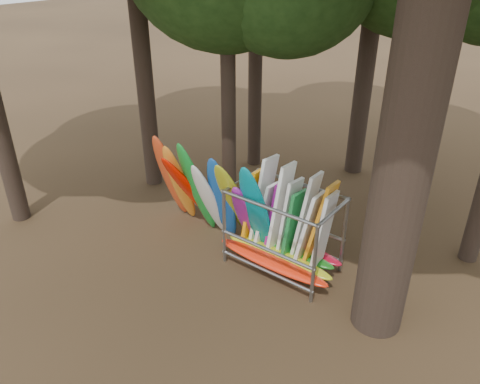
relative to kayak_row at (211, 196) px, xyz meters
The scene contains 3 objects.
ground 1.87m from the kayak_row, 42.22° to the right, with size 120.00×120.00×0.00m, color #47331E.
kayak_row is the anchor object (origin of this frame).
storage_rack 2.33m from the kayak_row, ahead, with size 3.25×1.51×2.89m.
Camera 1 is at (6.57, -7.64, 7.60)m, focal length 35.00 mm.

